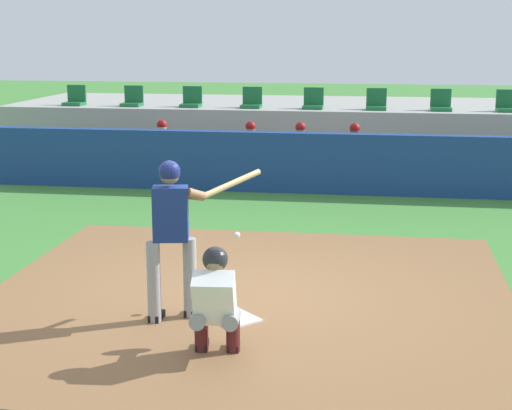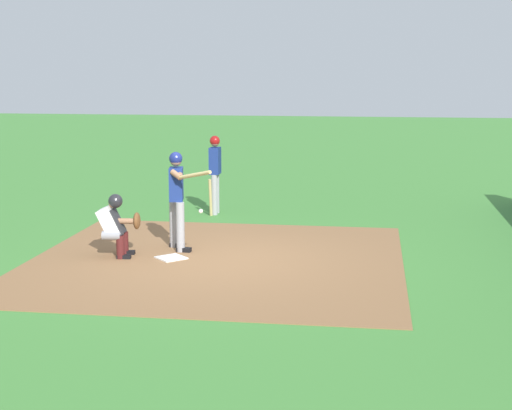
% 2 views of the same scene
% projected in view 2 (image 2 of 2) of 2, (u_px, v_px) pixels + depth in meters
% --- Properties ---
extents(ground_plane, '(80.00, 80.00, 0.00)m').
position_uv_depth(ground_plane, '(216.00, 261.00, 13.55)').
color(ground_plane, '#428438').
extents(dirt_infield, '(6.40, 6.40, 0.01)m').
position_uv_depth(dirt_infield, '(216.00, 260.00, 13.55)').
color(dirt_infield, olive).
rests_on(dirt_infield, ground).
extents(home_plate, '(0.62, 0.62, 0.02)m').
position_uv_depth(home_plate, '(171.00, 258.00, 13.66)').
color(home_plate, white).
rests_on(home_plate, dirt_infield).
extents(batter_at_plate, '(1.13, 1.02, 1.80)m').
position_uv_depth(batter_at_plate, '(177.00, 194.00, 14.15)').
color(batter_at_plate, '#99999E').
rests_on(batter_at_plate, ground).
extents(catcher_crouched, '(0.51, 1.88, 1.13)m').
position_uv_depth(catcher_crouched, '(117.00, 223.00, 13.72)').
color(catcher_crouched, gray).
rests_on(catcher_crouched, ground).
extents(on_deck_batter, '(0.58, 0.23, 1.79)m').
position_uv_depth(on_deck_batter, '(215.00, 170.00, 17.67)').
color(on_deck_batter, '#99999E').
rests_on(on_deck_batter, ground).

